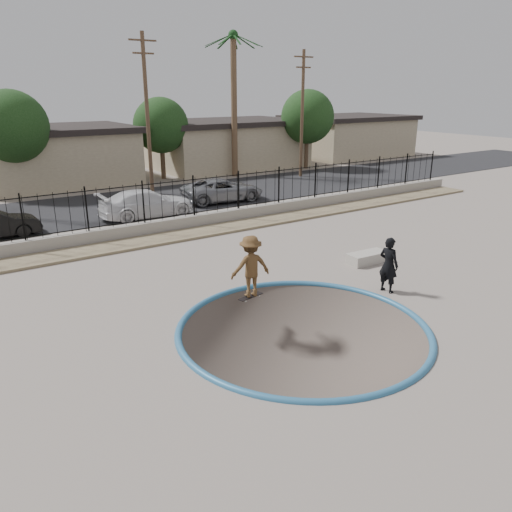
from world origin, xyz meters
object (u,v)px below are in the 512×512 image
object	(u,v)px
skater	(251,269)
car_d	(223,190)
skateboard	(251,296)
car_c	(147,203)
videographer	(389,265)
concrete_ledge	(367,258)

from	to	relation	value
skater	car_d	world-z (taller)	skater
skater	car_d	xyz separation A→B (m)	(6.56, 12.94, -0.27)
skateboard	car_c	distance (m)	11.90
car_c	car_d	distance (m)	5.30
skateboard	car_d	world-z (taller)	car_d
car_d	videographer	bearing A→B (deg)	175.99
car_c	car_d	xyz separation A→B (m)	(5.17, 1.14, -0.04)
skateboard	videographer	xyz separation A→B (m)	(4.02, -2.00, 0.86)
car_c	skater	bearing A→B (deg)	174.07
skater	car_c	xyz separation A→B (m)	(1.39, 11.80, -0.24)
car_d	skater	bearing A→B (deg)	158.77
car_c	car_d	bearing A→B (deg)	-76.72
concrete_ledge	skateboard	bearing A→B (deg)	-176.00
skater	concrete_ledge	xyz separation A→B (m)	(5.59, 0.39, -0.78)
car_d	car_c	bearing A→B (deg)	108.13
car_c	skateboard	bearing A→B (deg)	174.07
videographer	car_c	xyz separation A→B (m)	(-2.62, 13.80, -0.18)
skateboard	car_d	xyz separation A→B (m)	(6.56, 12.94, 0.64)
skater	concrete_ledge	distance (m)	5.66
videographer	concrete_ledge	bearing A→B (deg)	-42.84
skateboard	car_d	distance (m)	14.53
videographer	concrete_ledge	size ratio (longest dim) A/B	1.15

